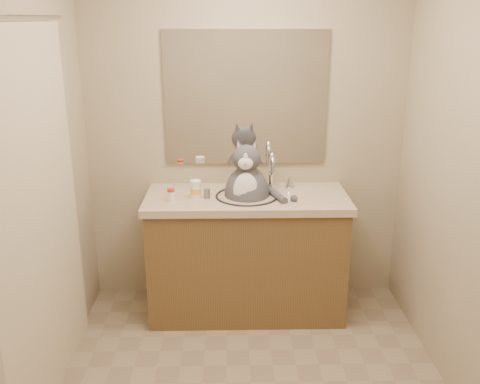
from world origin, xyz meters
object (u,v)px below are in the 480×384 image
pill_bottle_redcap (171,195)px  grey_canister (207,193)px  pill_bottle_orange (195,190)px  cat (247,191)px

pill_bottle_redcap → grey_canister: 0.23m
pill_bottle_orange → grey_canister: bearing=-4.8°
cat → pill_bottle_redcap: size_ratio=7.16×
cat → pill_bottle_orange: 0.34m
grey_canister → pill_bottle_orange: bearing=175.2°
grey_canister → pill_bottle_redcap: bearing=-167.0°
pill_bottle_redcap → cat: bearing=11.8°
cat → pill_bottle_redcap: (-0.49, -0.10, 0.01)m
cat → pill_bottle_orange: size_ratio=5.00×
cat → grey_canister: bearing=-163.1°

